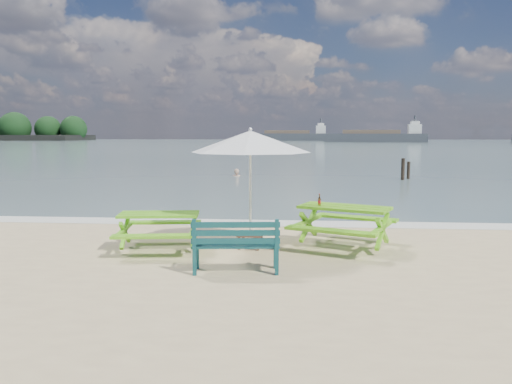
# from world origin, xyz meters

# --- Properties ---
(sea) EXTENTS (300.00, 300.00, 0.00)m
(sea) POSITION_xyz_m (0.00, 85.00, 0.00)
(sea) COLOR slate
(sea) RESTS_ON ground
(foam_strip) EXTENTS (22.00, 0.90, 0.01)m
(foam_strip) POSITION_xyz_m (0.00, 4.60, 0.01)
(foam_strip) COLOR silver
(foam_strip) RESTS_ON ground
(picnic_table_left) EXTENTS (1.76, 1.91, 0.74)m
(picnic_table_left) POSITION_xyz_m (-1.73, 1.51, 0.36)
(picnic_table_left) COLOR #5FB31B
(picnic_table_left) RESTS_ON ground
(picnic_table_right) EXTENTS (2.40, 2.50, 0.85)m
(picnic_table_right) POSITION_xyz_m (1.94, 2.03, 0.41)
(picnic_table_right) COLOR #62B11A
(picnic_table_right) RESTS_ON ground
(park_bench) EXTENTS (1.48, 0.63, 0.89)m
(park_bench) POSITION_xyz_m (-0.02, 0.08, 0.27)
(park_bench) COLOR #0F3C3F
(park_bench) RESTS_ON ground
(side_table) EXTENTS (0.53, 0.53, 0.31)m
(side_table) POSITION_xyz_m (0.05, 1.82, 0.16)
(side_table) COLOR brown
(side_table) RESTS_ON ground
(patio_umbrella) EXTENTS (2.64, 2.64, 2.36)m
(patio_umbrella) POSITION_xyz_m (0.05, 1.82, 2.14)
(patio_umbrella) COLOR silver
(patio_umbrella) RESTS_ON ground
(beer_bottle) EXTENTS (0.06, 0.06, 0.24)m
(beer_bottle) POSITION_xyz_m (1.44, 2.12, 0.92)
(beer_bottle) COLOR #975116
(beer_bottle) RESTS_ON picnic_table_right
(swimmer) EXTENTS (0.68, 0.54, 1.65)m
(swimmer) POSITION_xyz_m (-2.29, 18.61, -0.44)
(swimmer) COLOR tan
(swimmer) RESTS_ON ground
(mooring_pilings) EXTENTS (0.57, 0.77, 1.27)m
(mooring_pilings) POSITION_xyz_m (6.31, 17.19, 0.40)
(mooring_pilings) COLOR black
(mooring_pilings) RESTS_ON ground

